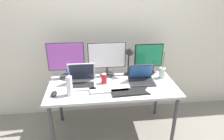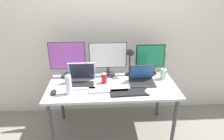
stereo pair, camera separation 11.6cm
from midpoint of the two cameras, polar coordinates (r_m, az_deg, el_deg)
ground_plane at (r=2.84m, az=-1.22°, el=-17.15°), size 16.00×16.00×0.00m
wall_back at (r=2.78m, az=-2.63°, el=12.21°), size 7.00×0.08×2.60m
work_desk at (r=2.45m, az=-1.36°, el=-5.23°), size 1.52×0.78×0.74m
monitor_left at (r=2.55m, az=-14.25°, el=3.00°), size 0.45×0.21×0.46m
monitor_center at (r=2.53m, az=-2.77°, el=3.61°), size 0.48×0.18×0.45m
monitor_right at (r=2.65m, az=9.16°, el=3.36°), size 0.37×0.20×0.40m
laptop_silver at (r=2.40m, az=-9.97°, el=-2.83°), size 0.32×0.26×0.27m
laptop_secondary at (r=2.45m, az=7.09°, el=-2.30°), size 0.30×0.23×0.23m
keyboard_main at (r=2.23m, az=3.80°, el=-6.32°), size 0.42×0.17×0.02m
keyboard_aux at (r=2.27m, az=-2.35°, el=-5.66°), size 0.44×0.15×0.02m
mouse_by_keyboard at (r=2.25m, az=9.02°, el=-5.98°), size 0.09×0.12×0.04m
mouse_by_laptop at (r=2.28m, az=-17.66°, el=-6.50°), size 0.07×0.11×0.04m
water_bottle at (r=2.19m, az=-13.60°, el=-4.14°), size 0.07×0.07×0.27m
soda_can_near_keyboard at (r=2.40m, az=-3.65°, el=-2.45°), size 0.07×0.07×0.13m
bamboo_vase at (r=2.59m, az=12.89°, el=-0.64°), size 0.08×0.08×0.36m
desk_lamp at (r=2.50m, az=3.67°, el=3.99°), size 0.11×0.18×0.41m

